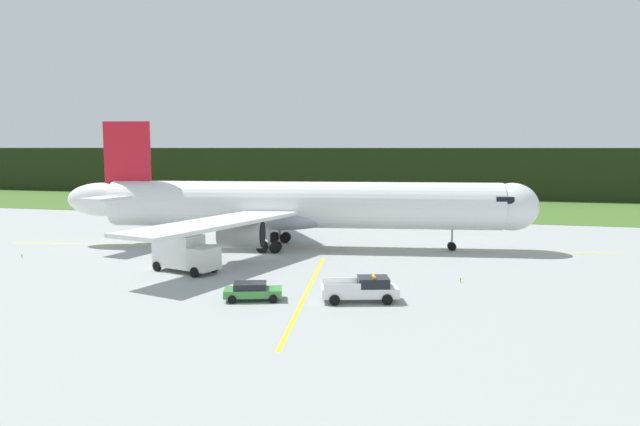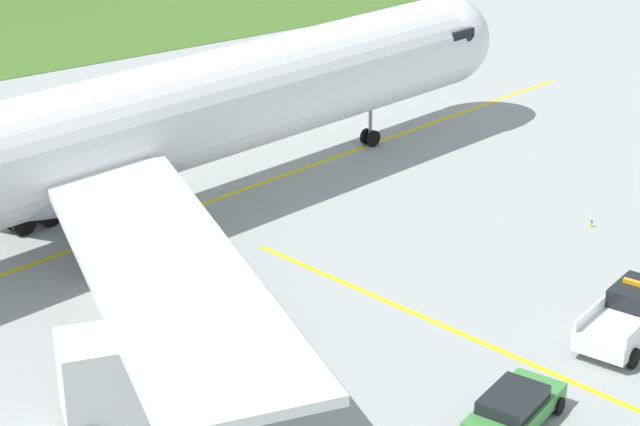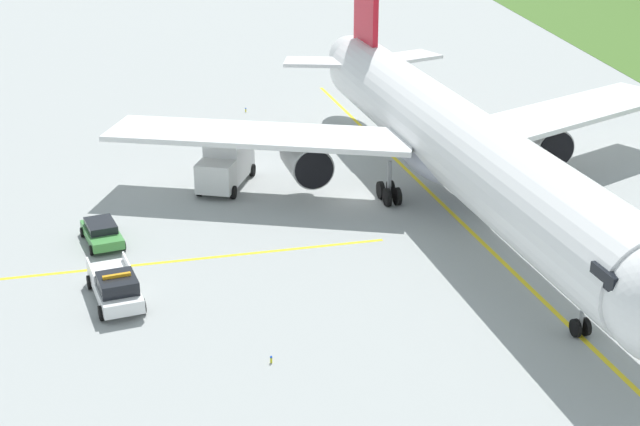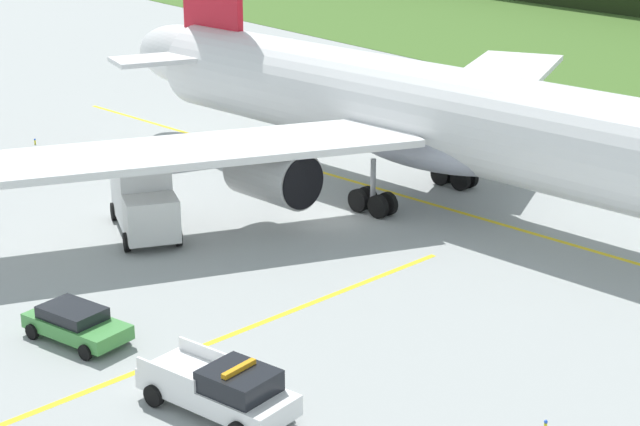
% 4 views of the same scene
% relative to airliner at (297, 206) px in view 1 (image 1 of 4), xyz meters
% --- Properties ---
extents(ground, '(320.00, 320.00, 0.00)m').
position_rel_airliner_xyz_m(ground, '(-2.59, -5.62, -4.67)').
color(ground, '#9CA1A0').
extents(grass_verge, '(320.00, 40.45, 0.04)m').
position_rel_airliner_xyz_m(grass_verge, '(-2.59, 47.29, -4.65)').
color(grass_verge, '#426928').
rests_on(grass_verge, ground).
extents(distant_tree_line, '(288.00, 5.02, 11.03)m').
position_rel_airliner_xyz_m(distant_tree_line, '(-2.59, 68.19, 0.85)').
color(distant_tree_line, black).
rests_on(distant_tree_line, ground).
extents(taxiway_centerline_main, '(68.14, 10.37, 0.01)m').
position_rel_airliner_xyz_m(taxiway_centerline_main, '(0.65, 0.10, -4.67)').
color(taxiway_centerline_main, yellow).
rests_on(taxiway_centerline_main, ground).
extents(taxiway_centerline_spur, '(4.23, 26.67, 0.01)m').
position_rel_airliner_xyz_m(taxiway_centerline_spur, '(6.29, -18.42, -4.67)').
color(taxiway_centerline_spur, yellow).
rests_on(taxiway_centerline_spur, ground).
extents(airliner, '(52.56, 42.94, 14.03)m').
position_rel_airliner_xyz_m(airliner, '(0.00, 0.00, 0.00)').
color(airliner, white).
rests_on(airliner, ground).
extents(ops_pickup_truck, '(5.87, 3.48, 1.94)m').
position_rel_airliner_xyz_m(ops_pickup_truck, '(10.95, -20.25, -3.77)').
color(ops_pickup_truck, white).
rests_on(ops_pickup_truck, ground).
extents(catering_truck, '(6.68, 4.26, 3.50)m').
position_rel_airliner_xyz_m(catering_truck, '(-6.27, -14.36, -2.91)').
color(catering_truck, silver).
rests_on(catering_truck, ground).
extents(staff_car, '(4.56, 3.04, 1.30)m').
position_rel_airliner_xyz_m(staff_car, '(3.05, -21.87, -3.97)').
color(staff_car, '#418E40').
rests_on(staff_car, ground).
extents(taxiway_edge_light_east, '(0.12, 0.12, 0.36)m').
position_rel_airliner_xyz_m(taxiway_edge_light_east, '(17.82, -12.55, -4.47)').
color(taxiway_edge_light_east, yellow).
rests_on(taxiway_edge_light_east, ground).
extents(taxiway_edge_light_west, '(0.12, 0.12, 0.39)m').
position_rel_airliner_xyz_m(taxiway_edge_light_west, '(-25.26, -12.55, -4.46)').
color(taxiway_edge_light_west, yellow).
rests_on(taxiway_edge_light_west, ground).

